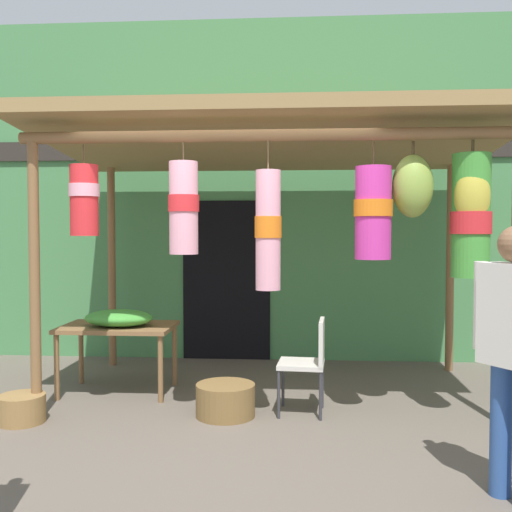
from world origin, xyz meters
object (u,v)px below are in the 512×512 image
at_px(wicker_basket_spare, 22,409).
at_px(folding_chair, 310,357).
at_px(display_table, 118,333).
at_px(flower_heap_on_table, 120,318).
at_px(wicker_basket_by_table, 225,400).

bearing_deg(wicker_basket_spare, folding_chair, 9.85).
distance_m(display_table, flower_heap_on_table, 0.18).
bearing_deg(wicker_basket_by_table, flower_heap_on_table, 151.72).
distance_m(flower_heap_on_table, wicker_basket_by_table, 1.42).
distance_m(folding_chair, wicker_basket_by_table, 0.83).
xyz_separation_m(flower_heap_on_table, folding_chair, (1.86, -0.48, -0.26)).
bearing_deg(folding_chair, wicker_basket_by_table, -170.16).
bearing_deg(display_table, folding_chair, -16.23).
relative_size(flower_heap_on_table, wicker_basket_by_table, 1.30).
bearing_deg(display_table, flower_heap_on_table, -60.48).
bearing_deg(flower_heap_on_table, folding_chair, -14.38).
bearing_deg(folding_chair, wicker_basket_spare, -170.15).
relative_size(flower_heap_on_table, folding_chair, 0.80).
bearing_deg(flower_heap_on_table, wicker_basket_by_table, -28.28).
distance_m(display_table, wicker_basket_spare, 1.21).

